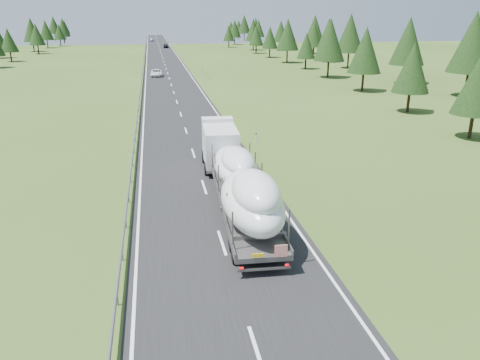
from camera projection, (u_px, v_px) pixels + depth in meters
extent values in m
plane|color=#334A18|center=(257.00, 352.00, 17.45)|extent=(400.00, 400.00, 0.00)
cube|color=black|center=(166.00, 68.00, 110.18)|extent=(10.00, 400.00, 0.02)
cube|color=slate|center=(143.00, 66.00, 109.08)|extent=(0.08, 400.00, 0.32)
cube|color=silver|center=(256.00, 137.00, 46.21)|extent=(0.12, 0.07, 1.00)
cube|color=black|center=(256.00, 134.00, 46.10)|extent=(0.13, 0.08, 0.12)
cube|color=silver|center=(202.00, 76.00, 92.58)|extent=(0.12, 0.07, 1.00)
cube|color=black|center=(202.00, 74.00, 92.47)|extent=(0.13, 0.08, 0.12)
cube|color=silver|center=(185.00, 56.00, 138.94)|extent=(0.12, 0.07, 1.00)
cube|color=black|center=(185.00, 55.00, 138.84)|extent=(0.13, 0.08, 0.12)
cube|color=silver|center=(176.00, 45.00, 185.31)|extent=(0.12, 0.07, 1.00)
cube|color=black|center=(176.00, 45.00, 185.20)|extent=(0.13, 0.08, 0.12)
cube|color=silver|center=(170.00, 39.00, 231.68)|extent=(0.12, 0.07, 1.00)
cube|color=black|center=(170.00, 39.00, 231.57)|extent=(0.13, 0.08, 0.12)
cube|color=silver|center=(167.00, 35.00, 278.04)|extent=(0.12, 0.07, 1.00)
cube|color=black|center=(167.00, 35.00, 277.94)|extent=(0.13, 0.08, 0.12)
cube|color=silver|center=(164.00, 32.00, 324.41)|extent=(0.12, 0.07, 1.00)
cube|color=black|center=(164.00, 32.00, 324.30)|extent=(0.13, 0.08, 0.12)
cylinder|color=slate|center=(206.00, 73.00, 92.53)|extent=(0.08, 0.08, 2.00)
cube|color=silver|center=(206.00, 68.00, 92.20)|extent=(0.05, 0.90, 1.20)
cylinder|color=black|center=(467.00, 82.00, 71.59)|extent=(0.36, 0.36, 4.30)
cone|color=black|center=(473.00, 42.00, 69.60)|extent=(6.68, 6.68, 8.95)
cylinder|color=black|center=(405.00, 72.00, 85.40)|extent=(0.36, 0.36, 3.98)
cone|color=black|center=(409.00, 41.00, 83.56)|extent=(6.19, 6.19, 8.29)
cylinder|color=black|center=(364.00, 66.00, 100.28)|extent=(0.36, 0.36, 3.22)
cone|color=black|center=(366.00, 44.00, 98.79)|extent=(5.02, 5.02, 6.72)
cylinder|color=black|center=(348.00, 59.00, 110.38)|extent=(0.36, 0.36, 4.22)
cone|color=black|center=(350.00, 33.00, 108.42)|extent=(6.56, 6.56, 8.79)
cylinder|color=black|center=(327.00, 55.00, 124.93)|extent=(0.36, 0.36, 3.79)
cone|color=black|center=(328.00, 34.00, 123.17)|extent=(5.89, 5.89, 7.89)
cylinder|color=black|center=(313.00, 51.00, 140.29)|extent=(0.36, 0.36, 3.40)
cone|color=black|center=(314.00, 35.00, 138.72)|extent=(5.29, 5.29, 7.08)
cylinder|color=black|center=(314.00, 47.00, 152.01)|extent=(0.36, 0.36, 4.12)
cone|color=black|center=(315.00, 29.00, 150.10)|extent=(6.41, 6.41, 8.58)
cylinder|color=black|center=(280.00, 46.00, 164.83)|extent=(0.36, 0.36, 3.46)
cone|color=black|center=(281.00, 31.00, 163.23)|extent=(5.39, 5.39, 7.22)
cylinder|color=black|center=(281.00, 44.00, 175.95)|extent=(0.36, 0.36, 2.89)
cone|color=black|center=(282.00, 33.00, 174.61)|extent=(4.50, 4.50, 6.03)
cylinder|color=black|center=(255.00, 42.00, 192.14)|extent=(0.36, 0.36, 3.09)
cone|color=black|center=(255.00, 31.00, 190.71)|extent=(4.81, 4.81, 6.45)
cylinder|color=black|center=(258.00, 40.00, 203.44)|extent=(0.36, 0.36, 3.47)
cone|color=black|center=(259.00, 28.00, 201.83)|extent=(5.40, 5.40, 7.24)
cylinder|color=black|center=(256.00, 38.00, 219.89)|extent=(0.36, 0.36, 3.71)
cone|color=black|center=(256.00, 26.00, 218.17)|extent=(5.76, 5.76, 7.72)
cylinder|color=black|center=(244.00, 36.00, 227.42)|extent=(0.36, 0.36, 4.13)
cone|color=black|center=(244.00, 24.00, 225.51)|extent=(6.43, 6.43, 8.61)
cylinder|color=black|center=(239.00, 36.00, 243.04)|extent=(0.36, 0.36, 3.26)
cone|color=black|center=(239.00, 27.00, 241.53)|extent=(5.07, 5.07, 6.79)
cylinder|color=black|center=(231.00, 35.00, 257.01)|extent=(0.36, 0.36, 3.02)
cone|color=black|center=(231.00, 27.00, 255.61)|extent=(4.70, 4.70, 6.29)
cylinder|color=black|center=(471.00, 124.00, 47.32)|extent=(0.36, 0.36, 2.92)
cone|color=black|center=(478.00, 83.00, 45.96)|extent=(4.55, 4.55, 6.09)
cylinder|color=black|center=(408.00, 100.00, 60.16)|extent=(0.36, 0.36, 2.99)
cone|color=black|center=(412.00, 68.00, 58.78)|extent=(4.65, 4.65, 6.23)
cylinder|color=black|center=(363.00, 80.00, 76.82)|extent=(0.36, 0.36, 3.48)
cone|color=black|center=(365.00, 50.00, 75.21)|extent=(5.41, 5.41, 7.24)
cylinder|color=black|center=(328.00, 68.00, 93.57)|extent=(0.36, 0.36, 3.91)
cone|color=black|center=(330.00, 39.00, 91.75)|extent=(6.09, 6.09, 8.15)
cylinder|color=black|center=(306.00, 63.00, 108.69)|extent=(0.36, 0.36, 2.79)
cone|color=black|center=(306.00, 46.00, 107.40)|extent=(4.33, 4.33, 5.80)
cylinder|color=black|center=(287.00, 55.00, 122.88)|extent=(0.36, 0.36, 3.79)
cone|color=black|center=(288.00, 34.00, 121.13)|extent=(5.90, 5.90, 7.90)
cylinder|color=black|center=(270.00, 52.00, 138.31)|extent=(0.36, 0.36, 3.03)
cone|color=black|center=(270.00, 37.00, 136.91)|extent=(4.71, 4.71, 6.30)
cylinder|color=black|center=(256.00, 49.00, 153.03)|extent=(0.36, 0.36, 3.04)
cone|color=black|center=(256.00, 35.00, 151.63)|extent=(4.73, 4.73, 6.33)
cylinder|color=black|center=(253.00, 45.00, 167.21)|extent=(0.36, 0.36, 3.67)
cone|color=black|center=(253.00, 30.00, 165.51)|extent=(5.71, 5.71, 7.64)
cylinder|color=black|center=(229.00, 44.00, 181.65)|extent=(0.36, 0.36, 2.82)
cone|color=black|center=(229.00, 33.00, 180.34)|extent=(4.39, 4.39, 5.89)
cylinder|color=black|center=(235.00, 40.00, 199.16)|extent=(0.36, 0.36, 3.46)
cone|color=black|center=(235.00, 29.00, 197.56)|extent=(5.38, 5.38, 7.20)
cylinder|color=black|center=(11.00, 56.00, 125.84)|extent=(0.36, 0.36, 2.97)
cone|color=black|center=(8.00, 40.00, 124.46)|extent=(4.63, 4.63, 6.20)
cylinder|color=black|center=(38.00, 49.00, 151.06)|extent=(0.36, 0.36, 3.23)
cone|color=black|center=(36.00, 34.00, 149.57)|extent=(5.02, 5.02, 6.73)
cylinder|color=black|center=(34.00, 46.00, 160.77)|extent=(0.36, 0.36, 3.81)
cone|color=black|center=(31.00, 30.00, 159.01)|extent=(5.92, 5.92, 7.94)
cylinder|color=black|center=(47.00, 43.00, 178.25)|extent=(0.36, 0.36, 3.47)
cone|color=black|center=(46.00, 30.00, 176.65)|extent=(5.40, 5.40, 7.24)
cylinder|color=black|center=(60.00, 42.00, 189.50)|extent=(0.36, 0.36, 2.94)
cone|color=black|center=(59.00, 32.00, 188.14)|extent=(4.57, 4.57, 6.13)
cylinder|color=black|center=(64.00, 39.00, 205.22)|extent=(0.36, 0.36, 3.69)
cone|color=black|center=(63.00, 27.00, 203.51)|extent=(5.73, 5.73, 7.68)
cylinder|color=black|center=(65.00, 39.00, 213.34)|extent=(0.36, 0.36, 3.07)
cone|color=black|center=(63.00, 29.00, 211.92)|extent=(4.77, 4.77, 6.39)
cylinder|color=black|center=(55.00, 37.00, 227.42)|extent=(0.36, 0.36, 3.93)
cone|color=black|center=(54.00, 25.00, 225.60)|extent=(6.12, 6.12, 8.19)
cylinder|color=black|center=(66.00, 36.00, 242.16)|extent=(0.36, 0.36, 3.24)
cone|color=black|center=(65.00, 27.00, 240.66)|extent=(5.04, 5.04, 6.74)
cube|color=silver|center=(220.00, 145.00, 37.66)|extent=(2.84, 5.32, 2.91)
cube|color=black|center=(216.00, 131.00, 39.94)|extent=(2.39, 0.20, 1.46)
cube|color=silver|center=(216.00, 120.00, 39.24)|extent=(2.66, 1.37, 0.31)
cube|color=#635F5D|center=(222.00, 166.00, 37.16)|extent=(2.74, 3.24, 0.26)
cylinder|color=black|center=(203.00, 157.00, 39.67)|extent=(0.41, 1.06, 1.04)
cylinder|color=black|center=(231.00, 155.00, 40.08)|extent=(0.41, 1.06, 1.04)
cylinder|color=black|center=(208.00, 169.00, 36.59)|extent=(0.41, 1.06, 1.04)
cylinder|color=black|center=(238.00, 167.00, 37.00)|extent=(0.41, 1.06, 1.04)
cube|color=#635F5D|center=(243.00, 202.00, 28.84)|extent=(3.50, 14.67, 0.27)
cube|color=#635F5D|center=(221.00, 200.00, 28.52)|extent=(0.75, 14.54, 0.25)
cube|color=#635F5D|center=(265.00, 197.00, 28.99)|extent=(0.75, 14.54, 0.25)
cube|color=#635F5D|center=(239.00, 231.00, 22.45)|extent=(0.08, 0.08, 1.98)
cube|color=#635F5D|center=(294.00, 227.00, 22.92)|extent=(0.08, 0.08, 1.98)
cube|color=#635F5D|center=(231.00, 211.00, 24.76)|extent=(0.08, 0.08, 1.98)
cube|color=#635F5D|center=(281.00, 207.00, 25.23)|extent=(0.08, 0.08, 1.98)
cube|color=#635F5D|center=(224.00, 194.00, 27.07)|extent=(0.08, 0.08, 1.98)
cube|color=#635F5D|center=(270.00, 191.00, 27.54)|extent=(0.08, 0.08, 1.98)
cube|color=#635F5D|center=(218.00, 180.00, 29.39)|extent=(0.08, 0.08, 1.98)
cube|color=#635F5D|center=(261.00, 177.00, 29.86)|extent=(0.08, 0.08, 1.98)
cube|color=#635F5D|center=(213.00, 168.00, 31.70)|extent=(0.08, 0.08, 1.98)
cube|color=#635F5D|center=(253.00, 166.00, 32.17)|extent=(0.08, 0.08, 1.98)
cube|color=#635F5D|center=(208.00, 158.00, 34.01)|extent=(0.08, 0.08, 1.98)
cube|color=#635F5D|center=(246.00, 156.00, 34.48)|extent=(0.08, 0.08, 1.98)
cylinder|color=black|center=(241.00, 253.00, 23.58)|extent=(0.46, 1.06, 1.04)
cylinder|color=black|center=(285.00, 249.00, 23.97)|extent=(0.46, 1.06, 1.04)
cylinder|color=black|center=(237.00, 242.00, 24.74)|extent=(0.46, 1.06, 1.04)
cylinder|color=black|center=(279.00, 239.00, 25.13)|extent=(0.46, 1.06, 1.04)
cube|color=#635F5D|center=(271.00, 268.00, 22.30)|extent=(2.60, 0.25, 0.12)
cube|color=red|center=(288.00, 250.00, 22.06)|extent=(0.62, 0.07, 0.62)
cube|color=yellow|center=(265.00, 255.00, 21.92)|extent=(0.57, 0.07, 0.19)
cube|color=red|center=(249.00, 268.00, 22.00)|extent=(0.19, 0.07, 0.10)
cube|color=red|center=(294.00, 264.00, 22.37)|extent=(0.19, 0.07, 0.10)
ellipsoid|color=white|center=(254.00, 201.00, 25.28)|extent=(3.54, 7.82, 2.55)
ellipsoid|color=white|center=(259.00, 192.00, 24.10)|extent=(2.64, 4.97, 2.04)
ellipsoid|color=white|center=(233.00, 167.00, 31.93)|extent=(3.20, 7.75, 2.00)
ellipsoid|color=white|center=(235.00, 161.00, 30.81)|extent=(2.38, 4.93, 1.60)
imported|color=silver|center=(156.00, 73.00, 95.64)|extent=(2.48, 5.17, 1.42)
imported|color=black|center=(166.00, 46.00, 178.75)|extent=(1.91, 4.73, 1.61)
imported|color=#161A3E|center=(152.00, 40.00, 224.09)|extent=(1.68, 4.28, 1.39)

